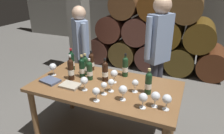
% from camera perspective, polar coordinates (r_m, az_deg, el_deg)
% --- Properties ---
extents(barrel_stack, '(3.12, 0.90, 1.69)m').
position_cam_1_polar(barrel_stack, '(4.74, 11.52, 8.82)').
color(barrel_stack, '#522D23').
rests_on(barrel_stack, ground_plane).
extents(stone_pillar, '(0.32, 0.32, 2.60)m').
position_cam_1_polar(stone_pillar, '(4.19, -9.25, 14.74)').
color(stone_pillar, slate).
rests_on(stone_pillar, ground_plane).
extents(dining_table, '(1.70, 0.90, 0.76)m').
position_cam_1_polar(dining_table, '(2.44, -1.84, -6.91)').
color(dining_table, brown).
rests_on(dining_table, ground_plane).
extents(wine_bottle_0, '(0.07, 0.07, 0.32)m').
position_cam_1_polar(wine_bottle_0, '(2.52, -11.32, -0.60)').
color(wine_bottle_0, black).
rests_on(wine_bottle_0, dining_table).
extents(wine_bottle_1, '(0.07, 0.07, 0.30)m').
position_cam_1_polar(wine_bottle_1, '(2.56, -8.26, -0.23)').
color(wine_bottle_1, black).
rests_on(wine_bottle_1, dining_table).
extents(wine_bottle_2, '(0.07, 0.07, 0.27)m').
position_cam_1_polar(wine_bottle_2, '(2.50, -6.21, -0.96)').
color(wine_bottle_2, '#19381E').
rests_on(wine_bottle_2, dining_table).
extents(wine_bottle_3, '(0.07, 0.07, 0.28)m').
position_cam_1_polar(wine_bottle_3, '(2.64, -7.39, 0.44)').
color(wine_bottle_3, '#19381E').
rests_on(wine_bottle_3, dining_table).
extents(wine_bottle_4, '(0.07, 0.07, 0.30)m').
position_cam_1_polar(wine_bottle_4, '(2.57, 3.68, 0.12)').
color(wine_bottle_4, '#19381E').
rests_on(wine_bottle_4, dining_table).
extents(wine_bottle_5, '(0.07, 0.07, 0.30)m').
position_cam_1_polar(wine_bottle_5, '(2.79, -11.13, 1.67)').
color(wine_bottle_5, black).
rests_on(wine_bottle_5, dining_table).
extents(wine_bottle_6, '(0.07, 0.07, 0.29)m').
position_cam_1_polar(wine_bottle_6, '(2.21, 10.03, -4.35)').
color(wine_bottle_6, '#19381E').
rests_on(wine_bottle_6, dining_table).
extents(wine_bottle_7, '(0.07, 0.07, 0.29)m').
position_cam_1_polar(wine_bottle_7, '(2.45, -1.93, -1.16)').
color(wine_bottle_7, black).
rests_on(wine_bottle_7, dining_table).
extents(wine_bottle_8, '(0.07, 0.07, 0.27)m').
position_cam_1_polar(wine_bottle_8, '(2.76, -5.71, 1.49)').
color(wine_bottle_8, black).
rests_on(wine_bottle_8, dining_table).
extents(wine_glass_0, '(0.07, 0.07, 0.15)m').
position_cam_1_polar(wine_glass_0, '(2.23, 6.44, -4.52)').
color(wine_glass_0, white).
rests_on(wine_glass_0, dining_table).
extents(wine_glass_1, '(0.09, 0.09, 0.16)m').
position_cam_1_polar(wine_glass_1, '(2.70, -16.05, 0.01)').
color(wine_glass_1, white).
rests_on(wine_glass_1, dining_table).
extents(wine_glass_2, '(0.09, 0.09, 0.16)m').
position_cam_1_polar(wine_glass_2, '(2.26, -7.72, -3.88)').
color(wine_glass_2, white).
rests_on(wine_glass_2, dining_table).
extents(wine_glass_3, '(0.09, 0.09, 0.16)m').
position_cam_1_polar(wine_glass_3, '(2.01, 11.94, -7.97)').
color(wine_glass_3, white).
rests_on(wine_glass_3, dining_table).
extents(wine_glass_4, '(0.08, 0.08, 0.15)m').
position_cam_1_polar(wine_glass_4, '(2.06, -4.41, -6.84)').
color(wine_glass_4, white).
rests_on(wine_glass_4, dining_table).
extents(wine_glass_5, '(0.09, 0.09, 0.16)m').
position_cam_1_polar(wine_glass_5, '(2.41, 0.57, -1.90)').
color(wine_glass_5, white).
rests_on(wine_glass_5, dining_table).
extents(wine_glass_6, '(0.09, 0.09, 0.16)m').
position_cam_1_polar(wine_glass_6, '(1.99, 14.95, -8.61)').
color(wine_glass_6, white).
rests_on(wine_glass_6, dining_table).
extents(wine_glass_7, '(0.09, 0.09, 0.16)m').
position_cam_1_polar(wine_glass_7, '(1.97, 8.61, -8.42)').
color(wine_glass_7, white).
rests_on(wine_glass_7, dining_table).
extents(wine_glass_8, '(0.07, 0.07, 0.14)m').
position_cam_1_polar(wine_glass_8, '(2.17, -2.23, -5.22)').
color(wine_glass_8, white).
rests_on(wine_glass_8, dining_table).
extents(wine_glass_9, '(0.07, 0.07, 0.15)m').
position_cam_1_polar(wine_glass_9, '(2.22, -0.27, -4.39)').
color(wine_glass_9, white).
rests_on(wine_glass_9, dining_table).
extents(wine_glass_10, '(0.09, 0.09, 0.16)m').
position_cam_1_polar(wine_glass_10, '(2.07, 3.04, -6.38)').
color(wine_glass_10, white).
rests_on(wine_glass_10, dining_table).
extents(tasting_notebook, '(0.22, 0.17, 0.03)m').
position_cam_1_polar(tasting_notebook, '(2.41, -11.50, -5.02)').
color(tasting_notebook, '#B2A893').
rests_on(tasting_notebook, dining_table).
extents(leather_ledger, '(0.25, 0.20, 0.03)m').
position_cam_1_polar(leather_ledger, '(2.58, -16.73, -3.66)').
color(leather_ledger, '#4C5670').
rests_on(leather_ledger, dining_table).
extents(sommelier_presenting, '(0.32, 0.44, 1.72)m').
position_cam_1_polar(sommelier_presenting, '(2.83, 12.75, 5.14)').
color(sommelier_presenting, '#383842').
rests_on(sommelier_presenting, ground_plane).
extents(taster_seated_left, '(0.38, 0.37, 1.54)m').
position_cam_1_polar(taster_seated_left, '(3.25, -8.60, 5.54)').
color(taster_seated_left, '#383842').
rests_on(taster_seated_left, ground_plane).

